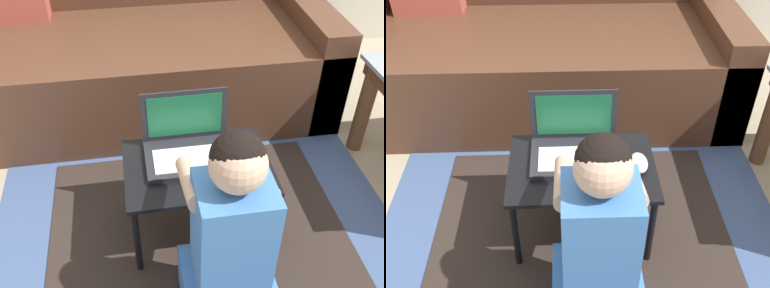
{
  "view_description": "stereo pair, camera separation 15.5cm",
  "coord_description": "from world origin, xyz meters",
  "views": [
    {
      "loc": [
        -0.19,
        -1.12,
        1.41
      ],
      "look_at": [
        0.01,
        0.1,
        0.4
      ],
      "focal_mm": 42.0,
      "sensor_mm": 36.0,
      "label": 1
    },
    {
      "loc": [
        -0.03,
        -1.14,
        1.41
      ],
      "look_at": [
        0.01,
        0.1,
        0.4
      ],
      "focal_mm": 42.0,
      "sensor_mm": 36.0,
      "label": 2
    }
  ],
  "objects": [
    {
      "name": "laptop",
      "position": [
        0.0,
        0.12,
        0.38
      ],
      "size": [
        0.32,
        0.22,
        0.23
      ],
      "color": "#232328",
      "rests_on": "laptop_desk"
    },
    {
      "name": "computer_mouse",
      "position": [
        0.22,
        0.04,
        0.36
      ],
      "size": [
        0.06,
        0.1,
        0.04
      ],
      "color": "silver",
      "rests_on": "laptop_desk"
    },
    {
      "name": "couch",
      "position": [
        -0.15,
        1.07,
        0.29
      ],
      "size": [
        1.96,
        0.95,
        0.82
      ],
      "color": "#4C2D1E",
      "rests_on": "ground_plane"
    },
    {
      "name": "ground_plane",
      "position": [
        0.0,
        0.0,
        0.0
      ],
      "size": [
        16.0,
        16.0,
        0.0
      ],
      "primitive_type": "plane",
      "color": "gray"
    },
    {
      "name": "area_rug",
      "position": [
        0.02,
        -0.13,
        0.0
      ],
      "size": [
        1.61,
        1.79,
        0.01
      ],
      "color": "#3D517A",
      "rests_on": "ground_plane"
    },
    {
      "name": "laptop_desk",
      "position": [
        0.02,
        0.05,
        0.3
      ],
      "size": [
        0.53,
        0.37,
        0.34
      ],
      "color": "black",
      "rests_on": "ground_plane"
    },
    {
      "name": "person_seated",
      "position": [
        0.06,
        -0.32,
        0.33
      ],
      "size": [
        0.28,
        0.42,
        0.75
      ],
      "color": "#3D70B2",
      "rests_on": "ground_plane"
    }
  ]
}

